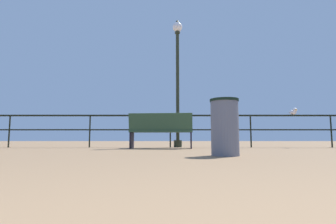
% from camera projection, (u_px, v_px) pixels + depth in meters
% --- Properties ---
extents(pier_railing, '(19.97, 0.05, 1.01)m').
position_uv_depth(pier_railing, '(171.00, 123.00, 8.03)').
color(pier_railing, black).
rests_on(pier_railing, ground_plane).
extents(bench_near_left, '(1.77, 0.75, 0.96)m').
position_uv_depth(bench_near_left, '(162.00, 129.00, 7.12)').
color(bench_near_left, '#2D4B33').
rests_on(bench_near_left, ground_plane).
extents(lamppost_center, '(0.33, 0.33, 4.22)m').
position_uv_depth(lamppost_center, '(178.00, 70.00, 8.46)').
color(lamppost_center, '#282D1E').
rests_on(lamppost_center, ground_plane).
extents(seagull_on_rail, '(0.18, 0.43, 0.20)m').
position_uv_depth(seagull_on_rail, '(294.00, 112.00, 8.04)').
color(seagull_on_rail, white).
rests_on(seagull_on_rail, pier_railing).
extents(trash_bin, '(0.45, 0.45, 0.89)m').
position_uv_depth(trash_bin, '(226.00, 127.00, 4.08)').
color(trash_bin, slate).
rests_on(trash_bin, ground_plane).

